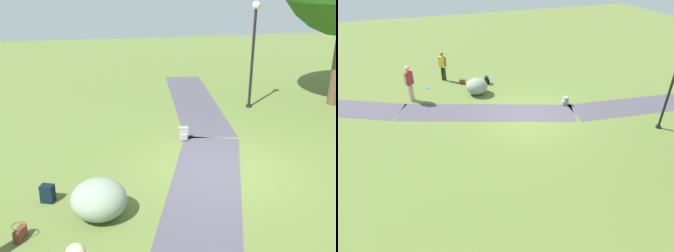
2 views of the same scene
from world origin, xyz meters
The scene contains 8 objects.
ground_plane centered at (0.00, 0.00, 0.00)m, with size 48.00×48.00×0.00m, color #5D7034.
footpath_segment_near centered at (-6.03, 0.94, 0.00)m, with size 8.14×2.61×0.01m.
footpath_segment_mid centered at (1.69, -0.95, 0.00)m, with size 8.07×4.32×0.01m.
lamp_post centered at (-4.73, 2.75, 2.35)m, with size 0.28×0.28×3.83m.
lawn_boulder centered at (1.57, -3.07, 0.41)m, with size 1.35×1.37×0.82m.
handbag_on_grass centered at (2.01, -4.54, 0.14)m, with size 0.35×0.35×0.31m.
backpack_by_boulder centered at (0.73, -4.14, 0.19)m, with size 0.33×0.33×0.40m.
spare_backpack_on_lawn centered at (-2.09, -0.44, 0.19)m, with size 0.29×0.31×0.40m.
Camera 1 is at (8.55, -3.11, 4.53)m, focal length 42.13 mm.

